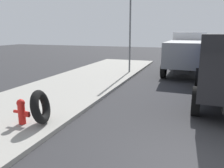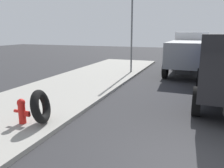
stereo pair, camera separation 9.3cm
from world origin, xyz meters
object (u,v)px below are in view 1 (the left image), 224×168
object	(u,v)px
fire_hydrant	(22,111)
street_light_pole	(130,26)
loose_tire	(41,107)
dump_truck_gray	(187,52)

from	to	relation	value
fire_hydrant	street_light_pole	world-z (taller)	street_light_pole
fire_hydrant	loose_tire	world-z (taller)	loose_tire
fire_hydrant	dump_truck_gray	distance (m)	13.15
fire_hydrant	loose_tire	xyz separation A→B (m)	(0.22, -0.58, 0.13)
fire_hydrant	dump_truck_gray	size ratio (longest dim) A/B	0.12
loose_tire	dump_truck_gray	xyz separation A→B (m)	(12.06, -4.01, 0.89)
dump_truck_gray	street_light_pole	distance (m)	4.64
street_light_pole	dump_truck_gray	bearing A→B (deg)	-66.03
fire_hydrant	dump_truck_gray	world-z (taller)	dump_truck_gray
fire_hydrant	street_light_pole	distance (m)	10.94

